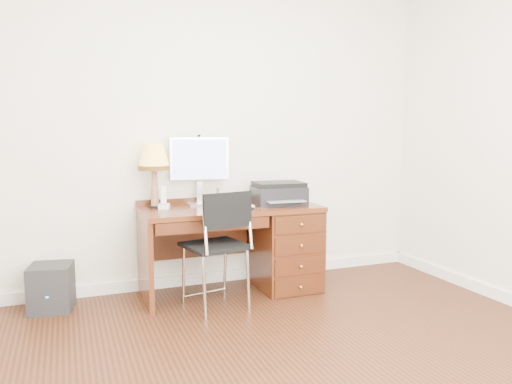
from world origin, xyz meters
name	(u,v)px	position (x,y,z in m)	size (l,w,h in m)	color
ground	(304,362)	(0.00, 0.00, 0.00)	(4.00, 4.00, 0.00)	#32170B
room_shell	(265,318)	(0.00, 0.63, 0.05)	(4.00, 4.00, 4.00)	silver
desk	(266,242)	(0.32, 1.40, 0.41)	(1.50, 0.67, 0.75)	#562512
monitor	(199,162)	(-0.21, 1.64, 1.12)	(0.51, 0.19, 0.58)	silver
keyboard	(231,207)	(-0.02, 1.35, 0.76)	(0.39, 0.11, 0.01)	white
mouse_pad	(242,208)	(0.05, 1.25, 0.76)	(0.21, 0.21, 0.04)	black
printer	(279,193)	(0.44, 1.40, 0.84)	(0.46, 0.37, 0.19)	black
leg_lamp	(154,161)	(-0.61, 1.57, 1.14)	(0.26, 0.26, 0.53)	black
phone	(164,202)	(-0.55, 1.50, 0.80)	(0.11, 0.11, 0.18)	white
pen_cup	(218,200)	(-0.08, 1.52, 0.80)	(0.08, 0.08, 0.09)	black
chair	(218,239)	(-0.23, 1.03, 0.57)	(0.52, 0.52, 0.94)	black
equipment_box	(51,287)	(-1.44, 1.50, 0.18)	(0.31, 0.31, 0.36)	black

